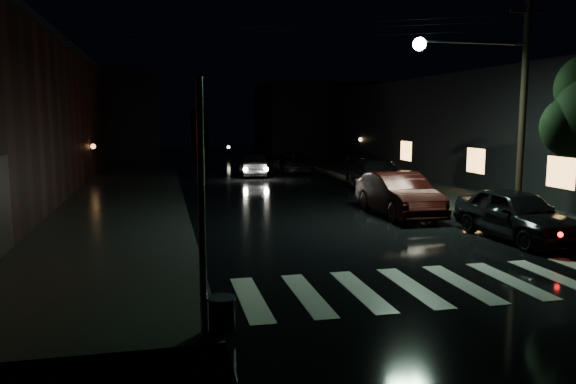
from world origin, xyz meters
TOP-DOWN VIEW (x-y plane):
  - ground at (0.00, 0.00)m, footprint 120.00×120.00m
  - sidewalk_left at (-5.00, 14.00)m, footprint 6.00×44.00m
  - sidewalk_right at (10.00, 14.00)m, footprint 4.00×44.00m
  - building_right at (17.00, 18.00)m, footprint 10.00×40.00m
  - building_far_left at (-10.00, 45.00)m, footprint 14.00×10.00m
  - building_far_right at (14.00, 45.00)m, footprint 14.00×10.00m
  - crosswalk at (3.00, 0.50)m, footprint 9.00×3.00m
  - signal_pole_corner at (-2.14, -1.46)m, footprint 0.68×0.61m
  - utility_pole at (8.83, 7.00)m, footprint 4.92×0.44m
  - parked_car_a at (7.60, 4.36)m, footprint 2.10×4.66m
  - parked_car_b at (5.80, 9.02)m, footprint 1.75×4.97m
  - parked_car_c at (7.54, 15.61)m, footprint 2.85×5.80m
  - parked_car_d at (5.80, 26.32)m, footprint 2.40×4.88m
  - oncoming_car at (2.67, 24.25)m, footprint 1.74×4.18m

SIDE VIEW (x-z plane):
  - ground at x=0.00m, z-range 0.00..0.00m
  - crosswalk at x=3.00m, z-range 0.00..0.01m
  - sidewalk_left at x=-5.00m, z-range 0.00..0.15m
  - sidewalk_right at x=10.00m, z-range 0.00..0.15m
  - parked_car_d at x=5.80m, z-range 0.00..1.33m
  - oncoming_car at x=2.67m, z-range 0.00..1.34m
  - parked_car_a at x=7.60m, z-range 0.00..1.55m
  - parked_car_c at x=7.54m, z-range 0.00..1.62m
  - parked_car_b at x=5.80m, z-range 0.00..1.64m
  - signal_pole_corner at x=-2.14m, z-range -0.56..3.64m
  - building_right at x=17.00m, z-range 0.00..6.00m
  - building_far_right at x=14.00m, z-range 0.00..7.00m
  - building_far_left at x=-10.00m, z-range 0.00..8.00m
  - utility_pole at x=8.83m, z-range 0.60..8.60m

